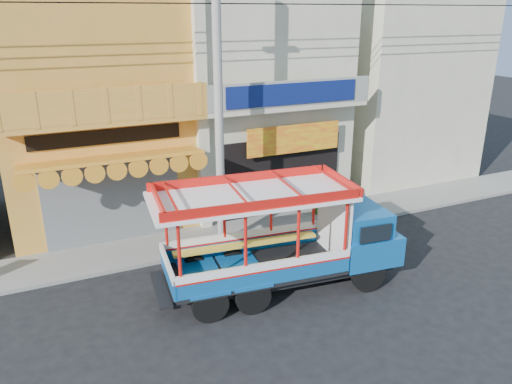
{
  "coord_description": "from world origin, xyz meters",
  "views": [
    {
      "loc": [
        -6.0,
        -10.25,
        7.09
      ],
      "look_at": [
        -0.18,
        2.5,
        2.01
      ],
      "focal_mm": 35.0,
      "sensor_mm": 36.0,
      "label": 1
    }
  ],
  "objects_px": {
    "potted_plant_a": "(321,201)",
    "songthaew_truck": "(297,237)",
    "utility_pole": "(223,88)",
    "potted_plant_c": "(341,193)",
    "potted_plant_b": "(335,202)"
  },
  "relations": [
    {
      "from": "utility_pole",
      "to": "potted_plant_a",
      "type": "bearing_deg",
      "value": 12.69
    },
    {
      "from": "potted_plant_c",
      "to": "songthaew_truck",
      "type": "bearing_deg",
      "value": -23.14
    },
    {
      "from": "utility_pole",
      "to": "potted_plant_b",
      "type": "distance_m",
      "value": 6.41
    },
    {
      "from": "songthaew_truck",
      "to": "potted_plant_b",
      "type": "relative_size",
      "value": 7.9
    },
    {
      "from": "songthaew_truck",
      "to": "potted_plant_b",
      "type": "xyz_separation_m",
      "value": [
        3.69,
        3.77,
        -0.92
      ]
    },
    {
      "from": "songthaew_truck",
      "to": "potted_plant_b",
      "type": "bearing_deg",
      "value": 45.63
    },
    {
      "from": "utility_pole",
      "to": "songthaew_truck",
      "type": "relative_size",
      "value": 4.18
    },
    {
      "from": "utility_pole",
      "to": "songthaew_truck",
      "type": "xyz_separation_m",
      "value": [
        0.84,
        -3.06,
        -3.57
      ]
    },
    {
      "from": "songthaew_truck",
      "to": "potted_plant_a",
      "type": "xyz_separation_m",
      "value": [
        3.22,
        3.98,
        -0.86
      ]
    },
    {
      "from": "utility_pole",
      "to": "potted_plant_b",
      "type": "height_order",
      "value": "utility_pole"
    },
    {
      "from": "songthaew_truck",
      "to": "potted_plant_c",
      "type": "bearing_deg",
      "value": 44.94
    },
    {
      "from": "potted_plant_a",
      "to": "songthaew_truck",
      "type": "bearing_deg",
      "value": -179.67
    },
    {
      "from": "songthaew_truck",
      "to": "potted_plant_c",
      "type": "relative_size",
      "value": 6.52
    },
    {
      "from": "potted_plant_a",
      "to": "potted_plant_b",
      "type": "height_order",
      "value": "potted_plant_a"
    },
    {
      "from": "utility_pole",
      "to": "potted_plant_c",
      "type": "bearing_deg",
      "value": 13.64
    }
  ]
}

